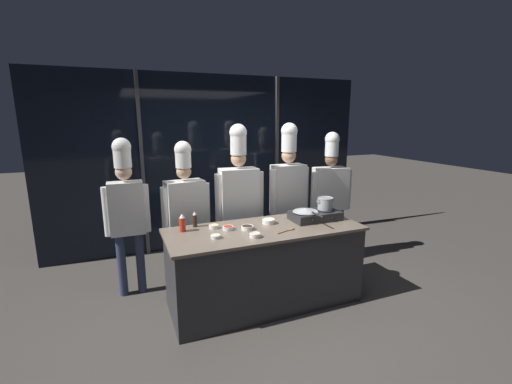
{
  "coord_description": "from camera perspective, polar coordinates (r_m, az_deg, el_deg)",
  "views": [
    {
      "loc": [
        -1.43,
        -3.24,
        2.06
      ],
      "look_at": [
        0.0,
        0.25,
        1.23
      ],
      "focal_mm": 24.0,
      "sensor_mm": 36.0,
      "label": 1
    }
  ],
  "objects": [
    {
      "name": "serving_spoon_slotted",
      "position": [
        3.68,
        5.55,
        -6.25
      ],
      "size": [
        0.26,
        0.12,
        0.02
      ],
      "color": "olive",
      "rests_on": "demo_counter"
    },
    {
      "name": "squeeze_bottle_soy",
      "position": [
        3.81,
        -10.16,
        -4.52
      ],
      "size": [
        0.05,
        0.05,
        0.17
      ],
      "color": "#332319",
      "rests_on": "demo_counter"
    },
    {
      "name": "stock_pot",
      "position": [
        4.11,
        11.46,
        -1.84
      ],
      "size": [
        0.21,
        0.18,
        0.14
      ],
      "color": "#93969B",
      "rests_on": "portable_stove"
    },
    {
      "name": "prep_bowl_chili_flakes",
      "position": [
        3.68,
        -4.67,
        -5.96
      ],
      "size": [
        0.12,
        0.12,
        0.04
      ],
      "color": "white",
      "rests_on": "demo_counter"
    },
    {
      "name": "prep_bowl_chicken",
      "position": [
        3.45,
        -0.18,
        -7.16
      ],
      "size": [
        0.11,
        0.11,
        0.04
      ],
      "color": "white",
      "rests_on": "demo_counter"
    },
    {
      "name": "chef_head",
      "position": [
        4.13,
        -20.79,
        -2.11
      ],
      "size": [
        0.5,
        0.2,
        1.84
      ],
      "rotation": [
        0.0,
        0.0,
        3.13
      ],
      "color": "#2D3856",
      "rests_on": "ground_plane"
    },
    {
      "name": "chef_pastry",
      "position": [
        4.6,
        5.39,
        0.77
      ],
      "size": [
        0.58,
        0.25,
        1.99
      ],
      "rotation": [
        0.0,
        0.0,
        3.2
      ],
      "color": "#232326",
      "rests_on": "ground_plane"
    },
    {
      "name": "prep_bowl_ginger",
      "position": [
        3.74,
        -7.06,
        -5.69
      ],
      "size": [
        0.11,
        0.11,
        0.04
      ],
      "color": "white",
      "rests_on": "demo_counter"
    },
    {
      "name": "ground_plane",
      "position": [
        4.1,
        1.4,
        -17.78
      ],
      "size": [
        24.0,
        24.0,
        0.0
      ],
      "primitive_type": "plane",
      "color": "#47423D"
    },
    {
      "name": "frying_pan",
      "position": [
        3.98,
        8.3,
        -3.01
      ],
      "size": [
        0.3,
        0.51,
        0.04
      ],
      "color": "#ADAFB5",
      "rests_on": "portable_stove"
    },
    {
      "name": "squeeze_bottle_chili",
      "position": [
        3.68,
        -12.19,
        -5.09
      ],
      "size": [
        0.07,
        0.07,
        0.19
      ],
      "color": "red",
      "rests_on": "demo_counter"
    },
    {
      "name": "chef_sous",
      "position": [
        4.21,
        -11.68,
        -2.39
      ],
      "size": [
        0.59,
        0.29,
        1.79
      ],
      "rotation": [
        0.0,
        0.0,
        3.26
      ],
      "color": "#2D3856",
      "rests_on": "ground_plane"
    },
    {
      "name": "portable_stove",
      "position": [
        4.07,
        9.83,
        -3.84
      ],
      "size": [
        0.57,
        0.34,
        0.11
      ],
      "color": "#28282B",
      "rests_on": "demo_counter"
    },
    {
      "name": "chef_line",
      "position": [
        4.31,
        -2.87,
        -0.34
      ],
      "size": [
        0.63,
        0.28,
        1.98
      ],
      "rotation": [
        0.0,
        0.0,
        3.07
      ],
      "color": "#232326",
      "rests_on": "ground_plane"
    },
    {
      "name": "prep_bowl_soy_glaze",
      "position": [
        3.67,
        -1.45,
        -5.92
      ],
      "size": [
        0.13,
        0.13,
        0.04
      ],
      "color": "white",
      "rests_on": "demo_counter"
    },
    {
      "name": "chef_apprentice",
      "position": [
        5.02,
        12.24,
        0.34
      ],
      "size": [
        0.62,
        0.3,
        1.86
      ],
      "rotation": [
        0.0,
        0.0,
        3.02
      ],
      "color": "#232326",
      "rests_on": "ground_plane"
    },
    {
      "name": "prep_bowl_noodles",
      "position": [
        3.45,
        -6.74,
        -7.34
      ],
      "size": [
        0.1,
        0.1,
        0.04
      ],
      "color": "white",
      "rests_on": "demo_counter"
    },
    {
      "name": "window_wall_back",
      "position": [
        5.49,
        -7.06,
        4.89
      ],
      "size": [
        5.11,
        0.09,
        2.7
      ],
      "color": "black",
      "rests_on": "ground_plane"
    },
    {
      "name": "prep_bowl_garlic",
      "position": [
        3.88,
        2.12,
        -4.84
      ],
      "size": [
        0.15,
        0.15,
        0.05
      ],
      "color": "white",
      "rests_on": "demo_counter"
    },
    {
      "name": "demo_counter",
      "position": [
        3.89,
        1.43,
        -12.16
      ],
      "size": [
        2.13,
        0.84,
        0.88
      ],
      "color": "#2D2D30",
      "rests_on": "ground_plane"
    }
  ]
}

